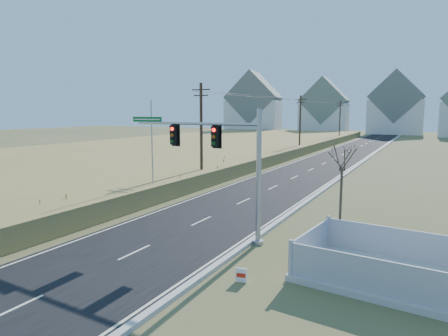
# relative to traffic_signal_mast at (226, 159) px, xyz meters

# --- Properties ---
(ground) EXTENTS (260.00, 260.00, 0.00)m
(ground) POSITION_rel_traffic_signal_mast_xyz_m (-2.67, -1.98, -4.11)
(ground) COLOR #4C5227
(ground) RESTS_ON ground
(road) EXTENTS (8.00, 180.00, 0.06)m
(road) POSITION_rel_traffic_signal_mast_xyz_m (-2.67, 48.02, -4.08)
(road) COLOR black
(road) RESTS_ON ground
(curb) EXTENTS (0.30, 180.00, 0.18)m
(curb) POSITION_rel_traffic_signal_mast_xyz_m (1.48, 48.02, -4.02)
(curb) COLOR #B2AFA8
(curb) RESTS_ON ground
(reed_marsh) EXTENTS (38.00, 110.00, 1.30)m
(reed_marsh) POSITION_rel_traffic_signal_mast_xyz_m (-26.67, 38.02, -3.46)
(reed_marsh) COLOR #A18049
(reed_marsh) RESTS_ON ground
(utility_pole_near) EXTENTS (1.80, 0.26, 9.00)m
(utility_pole_near) POSITION_rel_traffic_signal_mast_xyz_m (-9.17, 13.02, 0.57)
(utility_pole_near) COLOR #422D1E
(utility_pole_near) RESTS_ON ground
(utility_pole_mid) EXTENTS (1.80, 0.26, 9.00)m
(utility_pole_mid) POSITION_rel_traffic_signal_mast_xyz_m (-9.17, 43.02, 0.57)
(utility_pole_mid) COLOR #422D1E
(utility_pole_mid) RESTS_ON ground
(utility_pole_far) EXTENTS (1.80, 0.26, 9.00)m
(utility_pole_far) POSITION_rel_traffic_signal_mast_xyz_m (-9.17, 73.02, 0.57)
(utility_pole_far) COLOR #422D1E
(utility_pole_far) RESTS_ON ground
(condo_nw) EXTENTS (17.69, 13.38, 19.05)m
(condo_nw) POSITION_rel_traffic_signal_mast_xyz_m (-40.67, 98.02, 3.59)
(condo_nw) COLOR silver
(condo_nw) RESTS_ON ground
(condo_nnw) EXTENTS (14.93, 11.17, 17.03)m
(condo_nnw) POSITION_rel_traffic_signal_mast_xyz_m (-20.67, 106.02, 2.82)
(condo_nnw) COLOR silver
(condo_nnw) RESTS_ON ground
(condo_n) EXTENTS (15.27, 10.20, 18.54)m
(condo_n) POSITION_rel_traffic_signal_mast_xyz_m (-0.67, 110.02, 3.50)
(condo_n) COLOR silver
(condo_n) RESTS_ON ground
(traffic_signal_mast) EXTENTS (8.29, 0.80, 6.60)m
(traffic_signal_mast) POSITION_rel_traffic_signal_mast_xyz_m (0.00, 0.00, 0.00)
(traffic_signal_mast) COLOR #9EA0A5
(traffic_signal_mast) RESTS_ON ground
(fence_enclosure) EXTENTS (7.13, 5.24, 1.53)m
(fence_enclosure) POSITION_rel_traffic_signal_mast_xyz_m (8.02, -1.77, -3.82)
(fence_enclosure) COLOR #B7B5AD
(fence_enclosure) RESTS_ON ground
(open_sign) EXTENTS (0.44, 0.13, 0.55)m
(open_sign) POSITION_rel_traffic_signal_mast_xyz_m (3.01, -4.56, -3.82)
(open_sign) COLOR white
(open_sign) RESTS_ON ground
(flagpole) EXTENTS (0.33, 0.33, 7.28)m
(flagpole) POSITION_rel_traffic_signal_mast_xyz_m (-8.62, 5.19, -1.21)
(flagpole) COLOR #B7B5AD
(flagpole) RESTS_ON ground
(bare_tree) EXTENTS (1.86, 1.86, 4.92)m
(bare_tree) POSITION_rel_traffic_signal_mast_xyz_m (4.67, 5.45, -0.15)
(bare_tree) COLOR #4C3F33
(bare_tree) RESTS_ON ground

